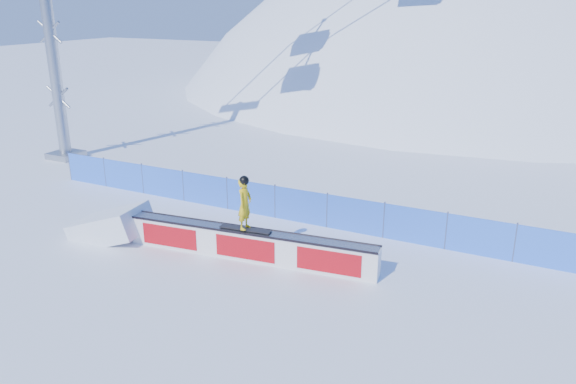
% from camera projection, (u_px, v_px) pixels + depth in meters
% --- Properties ---
extents(ground, '(160.00, 160.00, 0.00)m').
position_uv_depth(ground, '(232.00, 276.00, 15.88)').
color(ground, white).
rests_on(ground, ground).
extents(snow_hill, '(64.00, 64.00, 64.00)m').
position_uv_depth(snow_hill, '(456.00, 263.00, 57.24)').
color(snow_hill, white).
rests_on(snow_hill, ground).
extents(safety_fence, '(22.05, 0.05, 1.30)m').
position_uv_depth(safety_fence, '(300.00, 206.00, 19.49)').
color(safety_fence, blue).
rests_on(safety_fence, ground).
extents(rail_box, '(7.91, 1.42, 0.95)m').
position_uv_depth(rail_box, '(248.00, 245.00, 16.76)').
color(rail_box, white).
rests_on(rail_box, ground).
extents(snow_ramp, '(2.69, 1.85, 1.58)m').
position_uv_depth(snow_ramp, '(112.00, 236.00, 18.53)').
color(snow_ramp, white).
rests_on(snow_ramp, ground).
extents(snowboarder, '(1.61, 0.58, 1.66)m').
position_uv_depth(snowboarder, '(245.00, 203.00, 16.37)').
color(snowboarder, black).
rests_on(snowboarder, rail_box).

